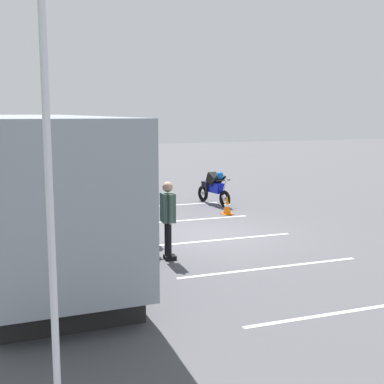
# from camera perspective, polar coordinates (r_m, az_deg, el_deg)

# --- Properties ---
(ground_plane) EXTENTS (80.00, 80.00, 0.00)m
(ground_plane) POSITION_cam_1_polar(r_m,az_deg,el_deg) (14.36, 1.42, -4.74)
(ground_plane) COLOR #4C4C51
(tour_bus) EXTENTS (10.14, 2.79, 3.25)m
(tour_bus) POSITION_cam_1_polar(r_m,az_deg,el_deg) (12.49, -16.51, 0.55)
(tour_bus) COLOR #8C939E
(tour_bus) RESTS_ON ground_plane
(spectator_far_left) EXTENTS (0.57, 0.33, 1.80)m
(spectator_far_left) POSITION_cam_1_polar(r_m,az_deg,el_deg) (11.83, -2.64, -2.34)
(spectator_far_left) COLOR black
(spectator_far_left) RESTS_ON ground_plane
(spectator_left) EXTENTS (0.58, 0.34, 1.67)m
(spectator_left) POSITION_cam_1_polar(r_m,az_deg,el_deg) (12.74, -5.16, -1.98)
(spectator_left) COLOR #473823
(spectator_left) RESTS_ON ground_plane
(spectator_centre) EXTENTS (0.58, 0.37, 1.73)m
(spectator_centre) POSITION_cam_1_polar(r_m,az_deg,el_deg) (13.62, -4.96, -1.09)
(spectator_centre) COLOR black
(spectator_centre) RESTS_ON ground_plane
(parked_motorcycle_silver) EXTENTS (2.05, 0.64, 0.99)m
(parked_motorcycle_silver) POSITION_cam_1_polar(r_m,az_deg,el_deg) (14.06, -9.53, -3.14)
(parked_motorcycle_silver) COLOR black
(parked_motorcycle_silver) RESTS_ON ground_plane
(stunt_motorcycle) EXTENTS (2.04, 0.66, 1.23)m
(stunt_motorcycle) POSITION_cam_1_polar(r_m,az_deg,el_deg) (19.04, 2.39, 0.47)
(stunt_motorcycle) COLOR black
(stunt_motorcycle) RESTS_ON ground_plane
(flagpole) EXTENTS (0.78, 0.36, 6.97)m
(flagpole) POSITION_cam_1_polar(r_m,az_deg,el_deg) (5.50, -15.66, 9.39)
(flagpole) COLOR silver
(flagpole) RESTS_ON ground_plane
(traffic_cone) EXTENTS (0.34, 0.34, 0.63)m
(traffic_cone) POSITION_cam_1_polar(r_m,az_deg,el_deg) (17.25, 3.83, -1.44)
(traffic_cone) COLOR orange
(traffic_cone) RESTS_ON ground_plane
(bay_line_a) EXTENTS (0.13, 3.94, 0.01)m
(bay_line_a) POSITION_cam_1_polar(r_m,az_deg,el_deg) (9.47, 16.67, -12.32)
(bay_line_a) COLOR white
(bay_line_a) RESTS_ON ground_plane
(bay_line_b) EXTENTS (0.14, 4.29, 0.01)m
(bay_line_b) POSITION_cam_1_polar(r_m,az_deg,el_deg) (11.58, 8.55, -8.14)
(bay_line_b) COLOR white
(bay_line_b) RESTS_ON ground_plane
(bay_line_c) EXTENTS (0.14, 4.07, 0.01)m
(bay_line_c) POSITION_cam_1_polar(r_m,az_deg,el_deg) (13.89, 3.13, -5.20)
(bay_line_c) COLOR white
(bay_line_c) RESTS_ON ground_plane
(bay_line_d) EXTENTS (0.14, 4.13, 0.01)m
(bay_line_d) POSITION_cam_1_polar(r_m,az_deg,el_deg) (16.32, -0.68, -3.09)
(bay_line_d) COLOR white
(bay_line_d) RESTS_ON ground_plane
(bay_line_e) EXTENTS (0.14, 4.45, 0.01)m
(bay_line_e) POSITION_cam_1_polar(r_m,az_deg,el_deg) (18.81, -3.48, -1.52)
(bay_line_e) COLOR white
(bay_line_e) RESTS_ON ground_plane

